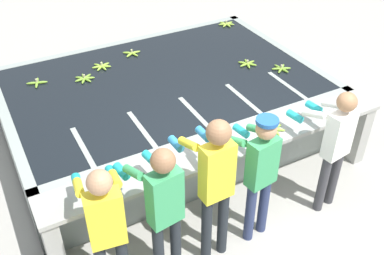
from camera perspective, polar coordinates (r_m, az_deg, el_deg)
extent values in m
plane|color=#A3A099|center=(5.45, 5.33, -11.13)|extent=(80.00, 80.00, 0.00)
cube|color=gray|center=(6.67, -3.49, -0.41)|extent=(4.23, 2.90, 0.06)
cube|color=gray|center=(5.44, 2.69, -4.45)|extent=(4.23, 0.12, 0.90)
cube|color=gray|center=(7.55, -8.19, 7.69)|extent=(4.23, 0.12, 0.90)
cube|color=gray|center=(6.05, -21.52, -2.63)|extent=(0.12, 2.90, 0.90)
cube|color=gray|center=(7.39, 11.03, 6.72)|extent=(0.12, 2.90, 0.90)
cube|color=black|center=(6.42, -3.63, 2.82)|extent=(3.99, 2.66, 0.84)
cube|color=gray|center=(5.37, -13.05, -6.17)|extent=(0.06, 0.80, 0.90)
cube|color=gray|center=(5.52, -6.10, -3.96)|extent=(0.06, 0.80, 0.90)
cube|color=gray|center=(5.75, 0.36, -1.85)|extent=(0.06, 0.80, 0.90)
cube|color=gray|center=(6.06, 6.23, 0.10)|extent=(0.06, 0.80, 0.90)
cube|color=gray|center=(6.42, 11.48, 1.84)|extent=(0.06, 0.80, 0.90)
cube|color=#9E9E99|center=(4.99, 4.48, -2.56)|extent=(4.23, 0.45, 0.05)
cube|color=#9E9E99|center=(4.80, -17.28, -13.84)|extent=(0.16, 0.41, 0.85)
cube|color=#9E9E99|center=(6.39, 19.82, -0.26)|extent=(0.16, 0.41, 0.85)
cube|color=yellow|center=(3.99, -10.95, -11.32)|extent=(0.34, 0.21, 0.57)
sphere|color=tan|center=(3.69, -11.69, -6.84)|extent=(0.22, 0.22, 0.22)
cylinder|color=yellow|center=(4.02, -14.22, -7.38)|extent=(0.12, 0.32, 0.18)
cylinder|color=teal|center=(4.32, -14.40, -6.83)|extent=(0.11, 0.21, 0.08)
cylinder|color=yellow|center=(4.04, -9.74, -6.42)|extent=(0.12, 0.32, 0.18)
cylinder|color=teal|center=(4.33, -10.23, -5.94)|extent=(0.11, 0.21, 0.08)
cylinder|color=#1E2328|center=(4.56, -4.24, -15.66)|extent=(0.11, 0.11, 0.82)
cylinder|color=#1E2328|center=(4.62, -2.09, -14.54)|extent=(0.11, 0.11, 0.82)
cube|color=#38995B|center=(4.07, -3.47, -8.88)|extent=(0.34, 0.21, 0.58)
sphere|color=#896042|center=(3.78, -3.70, -4.24)|extent=(0.22, 0.22, 0.22)
cylinder|color=#38995B|center=(4.04, -7.44, -5.68)|extent=(0.12, 0.32, 0.18)
cylinder|color=#1EA3AD|center=(4.31, -8.94, -5.52)|extent=(0.11, 0.21, 0.08)
cylinder|color=#38995B|center=(4.15, -3.62, -3.99)|extent=(0.12, 0.32, 0.18)
cylinder|color=#1EA3AD|center=(4.42, -5.31, -3.95)|extent=(0.11, 0.21, 0.08)
cylinder|color=#1E2328|center=(4.71, 1.85, -12.82)|extent=(0.11, 0.11, 0.87)
cylinder|color=#1E2328|center=(4.78, 3.92, -11.88)|extent=(0.11, 0.11, 0.87)
cube|color=yellow|center=(4.22, 3.20, -5.60)|extent=(0.33, 0.18, 0.62)
sphere|color=#896042|center=(3.93, 3.41, -0.62)|extent=(0.24, 0.24, 0.24)
cylinder|color=yellow|center=(4.17, -0.43, -2.11)|extent=(0.09, 0.31, 0.18)
cylinder|color=teal|center=(4.45, -2.05, -2.08)|extent=(0.09, 0.20, 0.08)
cylinder|color=yellow|center=(4.31, 3.25, -0.77)|extent=(0.09, 0.31, 0.18)
cylinder|color=teal|center=(4.58, 1.46, -0.83)|extent=(0.09, 0.20, 0.08)
cylinder|color=navy|center=(4.96, 7.38, -10.70)|extent=(0.11, 0.11, 0.78)
cylinder|color=navy|center=(5.07, 9.07, -9.68)|extent=(0.11, 0.11, 0.78)
cube|color=#38995B|center=(4.56, 8.93, -4.37)|extent=(0.34, 0.21, 0.55)
sphere|color=tan|center=(4.31, 9.43, -0.20)|extent=(0.21, 0.21, 0.21)
cylinder|color=#1E5199|center=(4.26, 9.55, 0.83)|extent=(0.22, 0.22, 0.04)
cylinder|color=#38995B|center=(4.49, 5.49, -1.69)|extent=(0.12, 0.32, 0.18)
cylinder|color=#1EA3AD|center=(4.74, 3.39, -1.80)|extent=(0.11, 0.21, 0.08)
cylinder|color=#38995B|center=(4.68, 8.44, -0.25)|extent=(0.12, 0.32, 0.18)
cylinder|color=#1EA3AD|center=(4.91, 6.27, -0.43)|extent=(0.11, 0.21, 0.08)
cylinder|color=#38383D|center=(5.45, 16.24, -6.90)|extent=(0.11, 0.11, 0.79)
cylinder|color=#38383D|center=(5.58, 17.55, -6.02)|extent=(0.11, 0.11, 0.79)
cube|color=white|center=(5.11, 18.19, -0.84)|extent=(0.34, 0.21, 0.56)
sphere|color=#9E704C|center=(4.88, 19.08, 3.08)|extent=(0.21, 0.21, 0.21)
cylinder|color=white|center=(5.00, 15.27, 1.65)|extent=(0.12, 0.32, 0.18)
cylinder|color=#1EA3AD|center=(5.22, 12.94, 1.40)|extent=(0.11, 0.21, 0.08)
cylinder|color=white|center=(5.23, 17.54, 2.81)|extent=(0.12, 0.32, 0.18)
cylinder|color=#1EA3AD|center=(5.43, 15.22, 2.53)|extent=(0.11, 0.21, 0.08)
ellipsoid|color=#7FAD33|center=(6.62, 6.58, 8.14)|extent=(0.14, 0.15, 0.04)
ellipsoid|color=#7FAD33|center=(6.57, 6.69, 7.92)|extent=(0.17, 0.06, 0.04)
ellipsoid|color=#7FAD33|center=(6.56, 7.15, 7.83)|extent=(0.09, 0.17, 0.04)
ellipsoid|color=#7FAD33|center=(6.60, 7.50, 7.96)|extent=(0.14, 0.15, 0.04)
ellipsoid|color=#7FAD33|center=(6.64, 7.38, 8.18)|extent=(0.17, 0.06, 0.04)
ellipsoid|color=#7FAD33|center=(6.65, 6.92, 8.27)|extent=(0.09, 0.17, 0.04)
cylinder|color=tan|center=(6.59, 7.06, 8.32)|extent=(0.03, 0.03, 0.04)
ellipsoid|color=#75A333|center=(6.54, 10.80, 7.34)|extent=(0.17, 0.10, 0.04)
ellipsoid|color=#75A333|center=(6.50, 11.14, 7.14)|extent=(0.16, 0.13, 0.04)
ellipsoid|color=#75A333|center=(6.52, 11.61, 7.15)|extent=(0.06, 0.17, 0.04)
ellipsoid|color=#75A333|center=(6.57, 11.73, 7.36)|extent=(0.17, 0.10, 0.04)
ellipsoid|color=#75A333|center=(6.60, 11.39, 7.55)|extent=(0.16, 0.13, 0.04)
ellipsoid|color=#75A333|center=(6.58, 10.93, 7.54)|extent=(0.06, 0.17, 0.04)
cylinder|color=tan|center=(6.53, 11.30, 7.62)|extent=(0.03, 0.03, 0.04)
ellipsoid|color=#93BC3D|center=(7.92, 4.04, 13.08)|extent=(0.10, 0.17, 0.04)
ellipsoid|color=#93BC3D|center=(7.88, 3.98, 12.95)|extent=(0.17, 0.08, 0.04)
ellipsoid|color=#93BC3D|center=(7.84, 4.22, 12.84)|extent=(0.16, 0.13, 0.04)
ellipsoid|color=#93BC3D|center=(7.85, 4.58, 12.84)|extent=(0.04, 0.17, 0.04)
ellipsoid|color=#93BC3D|center=(7.89, 4.78, 12.94)|extent=(0.15, 0.14, 0.04)
ellipsoid|color=#93BC3D|center=(7.93, 4.68, 13.07)|extent=(0.17, 0.07, 0.04)
ellipsoid|color=#93BC3D|center=(7.94, 4.35, 13.14)|extent=(0.11, 0.17, 0.04)
cylinder|color=tan|center=(7.88, 4.39, 13.22)|extent=(0.03, 0.03, 0.04)
ellipsoid|color=#75A333|center=(6.35, -13.00, 6.14)|extent=(0.17, 0.08, 0.04)
ellipsoid|color=#75A333|center=(6.39, -13.19, 6.30)|extent=(0.16, 0.13, 0.04)
ellipsoid|color=#75A333|center=(6.40, -13.61, 6.30)|extent=(0.05, 0.17, 0.04)
ellipsoid|color=#75A333|center=(6.38, -13.94, 6.13)|extent=(0.15, 0.14, 0.04)
ellipsoid|color=#75A333|center=(6.33, -13.94, 5.92)|extent=(0.17, 0.06, 0.04)
ellipsoid|color=#75A333|center=(6.31, -13.61, 5.83)|extent=(0.12, 0.17, 0.04)
ellipsoid|color=#75A333|center=(6.31, -13.19, 5.93)|extent=(0.10, 0.17, 0.04)
cylinder|color=tan|center=(6.34, -13.54, 6.36)|extent=(0.03, 0.03, 0.04)
ellipsoid|color=#8CB738|center=(6.94, -7.23, 9.45)|extent=(0.17, 0.04, 0.04)
ellipsoid|color=#8CB738|center=(6.97, -7.68, 9.54)|extent=(0.09, 0.17, 0.04)
ellipsoid|color=#8CB738|center=(6.93, -8.10, 9.36)|extent=(0.16, 0.13, 0.04)
ellipsoid|color=#8CB738|center=(6.88, -7.90, 9.16)|extent=(0.16, 0.13, 0.04)
ellipsoid|color=#8CB738|center=(6.88, -7.36, 9.21)|extent=(0.09, 0.17, 0.04)
cylinder|color=tan|center=(6.91, -7.68, 9.61)|extent=(0.03, 0.03, 0.04)
ellipsoid|color=#8CB738|center=(6.60, -10.93, 7.64)|extent=(0.16, 0.12, 0.04)
ellipsoid|color=#8CB738|center=(6.65, -11.03, 7.82)|extent=(0.17, 0.09, 0.04)
ellipsoid|color=#8CB738|center=(6.67, -11.41, 7.86)|extent=(0.09, 0.17, 0.04)
ellipsoid|color=#8CB738|center=(6.65, -11.78, 7.73)|extent=(0.12, 0.16, 0.04)
ellipsoid|color=#8CB738|center=(6.61, -11.87, 7.54)|extent=(0.17, 0.05, 0.04)
ellipsoid|color=#8CB738|center=(6.57, -11.60, 7.42)|extent=(0.14, 0.15, 0.04)
ellipsoid|color=#8CB738|center=(6.57, -11.19, 7.46)|extent=(0.06, 0.17, 0.04)
cylinder|color=tan|center=(6.60, -11.44, 7.91)|extent=(0.03, 0.03, 0.04)
ellipsoid|color=#75A333|center=(6.38, -19.13, 5.15)|extent=(0.09, 0.17, 0.04)
ellipsoid|color=#75A333|center=(6.42, -18.61, 5.46)|extent=(0.17, 0.09, 0.04)
ellipsoid|color=#75A333|center=(6.48, -19.05, 5.64)|extent=(0.09, 0.17, 0.04)
ellipsoid|color=#75A333|center=(6.44, -19.57, 5.33)|extent=(0.17, 0.09, 0.04)
cylinder|color=tan|center=(6.41, -19.15, 5.67)|extent=(0.03, 0.03, 0.04)
ellipsoid|color=#93BC3D|center=(5.29, 9.73, 0.08)|extent=(0.10, 0.17, 0.04)
ellipsoid|color=#93BC3D|center=(5.25, 9.67, -0.21)|extent=(0.17, 0.08, 0.04)
ellipsoid|color=#93BC3D|center=(5.22, 10.04, -0.46)|extent=(0.16, 0.13, 0.04)
ellipsoid|color=#93BC3D|center=(5.23, 10.56, -0.47)|extent=(0.05, 0.17, 0.04)
ellipsoid|color=#93BC3D|center=(5.27, 10.83, -0.23)|extent=(0.15, 0.14, 0.04)
ellipsoid|color=#93BC3D|center=(5.30, 10.65, 0.06)|extent=(0.17, 0.06, 0.04)
ellipsoid|color=#93BC3D|center=(5.31, 10.17, 0.20)|extent=(0.12, 0.17, 0.04)
cylinder|color=tan|center=(5.25, 10.28, 0.17)|extent=(0.03, 0.03, 0.04)
cube|color=silver|center=(5.79, 17.02, 2.26)|extent=(0.20, 0.05, 0.00)
cube|color=black|center=(5.66, 15.64, 1.68)|extent=(0.10, 0.03, 0.02)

